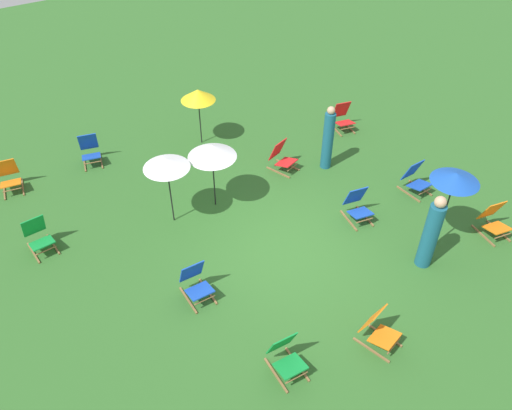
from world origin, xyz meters
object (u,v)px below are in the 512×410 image
at_px(deckchair_1, 286,356).
at_px(umbrella_0, 456,178).
at_px(deckchair_5, 343,117).
at_px(deckchair_2, 90,150).
at_px(deckchair_10, 38,236).
at_px(umbrella_1, 212,151).
at_px(umbrella_3, 166,163).
at_px(deckchair_3, 378,329).
at_px(deckchair_11, 494,220).
at_px(deckchair_6, 9,177).
at_px(deckchair_4, 196,282).
at_px(deckchair_0, 358,206).
at_px(person_0, 328,139).
at_px(umbrella_2, 198,95).
at_px(deckchair_8, 415,179).
at_px(person_1, 431,234).
at_px(deckchair_7, 282,157).

xyz_separation_m(deckchair_1, umbrella_0, (4.65, 0.61, 1.46)).
bearing_deg(deckchair_5, deckchair_2, 174.10).
relative_size(deckchair_10, umbrella_1, 0.49).
bearing_deg(deckchair_2, umbrella_3, -62.91).
distance_m(deckchair_1, umbrella_0, 4.91).
height_order(umbrella_0, umbrella_1, umbrella_0).
relative_size(deckchair_3, deckchair_11, 1.00).
bearing_deg(deckchair_6, umbrella_1, -30.75).
distance_m(deckchair_4, deckchair_10, 3.78).
relative_size(deckchair_5, deckchair_10, 1.03).
bearing_deg(deckchair_1, deckchair_6, 113.07).
xyz_separation_m(deckchair_0, deckchair_11, (2.17, -2.11, 0.00)).
relative_size(deckchair_10, person_0, 0.46).
bearing_deg(deckchair_0, umbrella_0, -49.94).
relative_size(umbrella_0, umbrella_2, 1.18).
distance_m(deckchair_1, deckchair_2, 8.03).
bearing_deg(deckchair_4, deckchair_8, 1.62).
bearing_deg(deckchair_6, person_0, -16.99).
bearing_deg(deckchair_3, deckchair_5, 39.20).
bearing_deg(deckchair_8, umbrella_0, -123.63).
relative_size(deckchair_5, umbrella_3, 0.49).
distance_m(deckchair_4, umbrella_3, 2.70).
relative_size(deckchair_5, deckchair_8, 1.03).
xyz_separation_m(deckchair_6, person_1, (6.56, -7.65, 0.49)).
bearing_deg(deckchair_10, deckchair_8, -24.47).
height_order(deckchair_1, deckchair_11, same).
xyz_separation_m(deckchair_2, umbrella_1, (1.83, -3.45, 1.19)).
xyz_separation_m(deckchair_1, deckchair_6, (-2.61, 8.01, 0.00)).
bearing_deg(deckchair_5, person_0, -129.41).
height_order(umbrella_3, person_0, person_0).
bearing_deg(deckchair_2, deckchair_11, -35.42).
bearing_deg(deckchair_4, umbrella_1, 54.34).
height_order(deckchair_5, deckchair_8, same).
bearing_deg(person_0, deckchair_7, -60.62).
bearing_deg(deckchair_8, deckchair_0, 178.19).
xyz_separation_m(deckchair_2, deckchair_4, (0.06, -5.69, 0.00)).
distance_m(deckchair_0, deckchair_7, 2.61).
distance_m(deckchair_2, deckchair_4, 5.69).
height_order(deckchair_4, deckchair_11, same).
height_order(umbrella_0, person_1, umbrella_0).
relative_size(deckchair_1, umbrella_2, 0.50).
height_order(person_0, person_1, person_1).
bearing_deg(person_1, umbrella_3, 129.66).
distance_m(deckchair_7, deckchair_11, 5.29).
relative_size(deckchair_5, person_1, 0.47).
height_order(umbrella_2, umbrella_3, umbrella_3).
height_order(deckchair_0, person_1, person_1).
xyz_separation_m(deckchair_0, deckchair_2, (-4.31, 5.76, 0.00)).
xyz_separation_m(deckchair_1, umbrella_1, (1.31, 4.56, 1.19)).
relative_size(deckchair_3, umbrella_1, 0.50).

